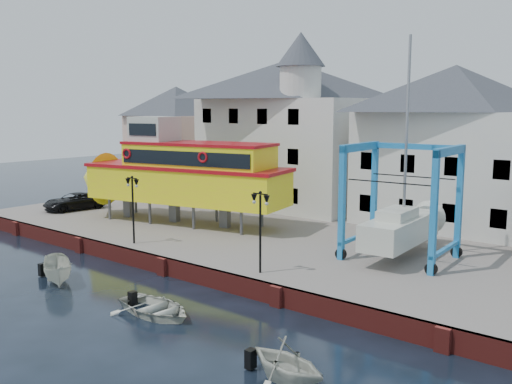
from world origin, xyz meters
The scene contains 14 objects.
ground centered at (0.00, 0.00, 0.00)m, with size 140.00×140.00×0.00m, color black.
hardstanding centered at (0.00, 11.00, 0.50)m, with size 44.00×22.00×1.00m, color slate.
quay_wall centered at (0.00, 0.10, 0.50)m, with size 44.00×0.47×1.00m.
building_pink centered at (-18.00, 18.00, 6.15)m, with size 8.00×7.00×10.30m.
building_white_main centered at (-4.87, 18.39, 7.34)m, with size 14.00×8.30×14.00m.
building_white_right centered at (9.00, 19.00, 6.60)m, with size 12.00×8.00×11.20m.
lamp_post_left centered at (-4.00, 1.20, 4.17)m, with size 1.12×0.32×4.20m.
lamp_post_right centered at (6.00, 1.20, 4.17)m, with size 1.12×0.32×4.20m.
tour_boat centered at (-6.96, 7.37, 4.61)m, with size 18.03×7.57×7.64m.
travel_lift centered at (10.23, 8.93, 3.04)m, with size 5.91×8.14×12.15m.
van centered at (-17.06, 5.56, 1.68)m, with size 2.26×4.90×1.36m, color black.
motorboat_a centered at (-3.42, -4.42, 0.00)m, with size 1.44×3.84×1.48m, color beige.
motorboat_b centered at (4.36, -4.36, 0.00)m, with size 2.99×4.19×0.87m, color beige.
motorboat_c centered at (12.79, -5.82, 0.00)m, with size 2.78×3.23×1.70m, color beige.
Camera 1 is at (23.53, -20.67, 9.34)m, focal length 40.00 mm.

